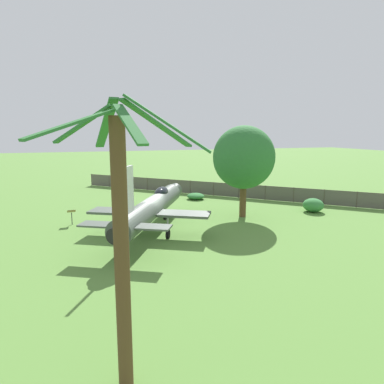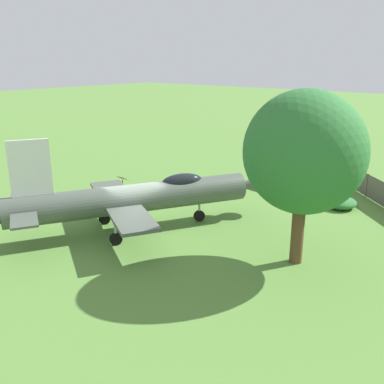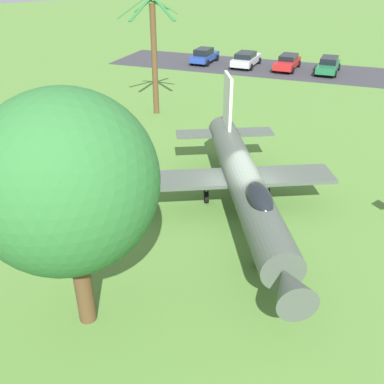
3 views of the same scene
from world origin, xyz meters
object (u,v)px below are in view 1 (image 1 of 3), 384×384
(info_plaque, at_px, (72,213))
(shrub_by_tree, at_px, (313,205))
(display_jet, at_px, (153,206))
(shade_tree, at_px, (244,158))
(palm_tree, at_px, (122,241))
(shrub_near_fence, at_px, (196,196))

(info_plaque, bearing_deg, shrub_by_tree, -96.60)
(display_jet, xyz_separation_m, shade_tree, (1.76, -7.79, 3.02))
(display_jet, bearing_deg, shrub_by_tree, -56.20)
(palm_tree, relative_size, info_plaque, 6.77)
(palm_tree, bearing_deg, shrub_by_tree, -49.31)
(shade_tree, height_order, shrub_near_fence, shade_tree)
(palm_tree, height_order, info_plaque, palm_tree)
(shrub_near_fence, distance_m, shrub_by_tree, 11.55)
(palm_tree, bearing_deg, info_plaque, 4.64)
(display_jet, xyz_separation_m, shrub_near_fence, (9.90, -6.60, -1.46))
(shrub_near_fence, bearing_deg, info_plaque, 117.75)
(palm_tree, height_order, shrub_by_tree, palm_tree)
(shade_tree, xyz_separation_m, shrub_near_fence, (8.14, 1.19, -4.48))
(palm_tree, height_order, shrub_near_fence, palm_tree)
(info_plaque, bearing_deg, palm_tree, -175.36)
(display_jet, xyz_separation_m, info_plaque, (3.59, 5.39, -0.91))
(shade_tree, distance_m, palm_tree, 19.96)
(shade_tree, xyz_separation_m, shrub_by_tree, (-0.45, -6.53, -4.21))
(shrub_near_fence, xyz_separation_m, info_plaque, (-6.31, 11.99, 0.55))
(shrub_near_fence, bearing_deg, shrub_by_tree, -138.06)
(shrub_near_fence, bearing_deg, display_jet, 146.30)
(shade_tree, height_order, shrub_by_tree, shade_tree)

